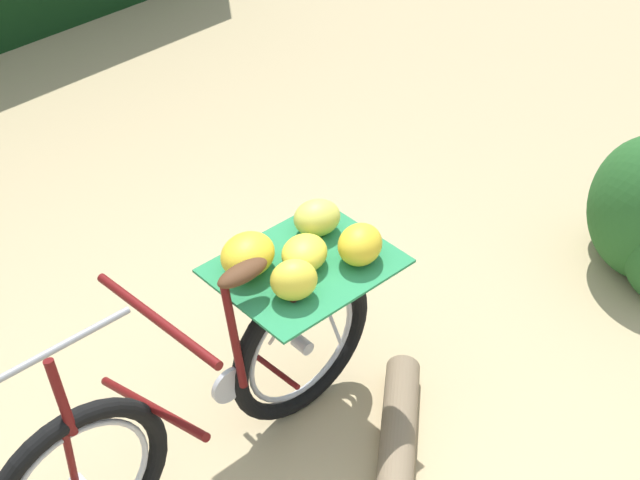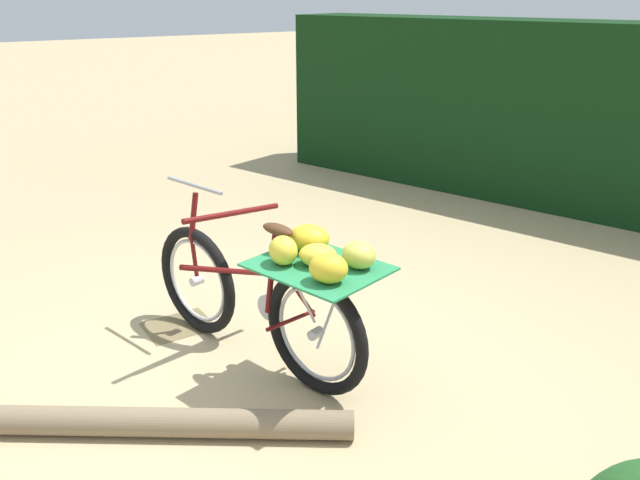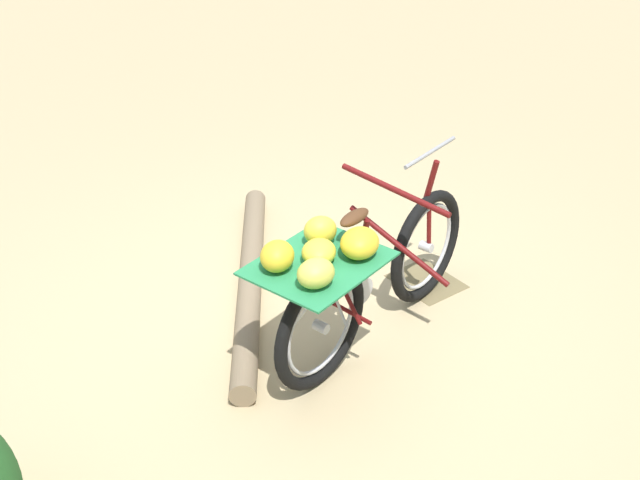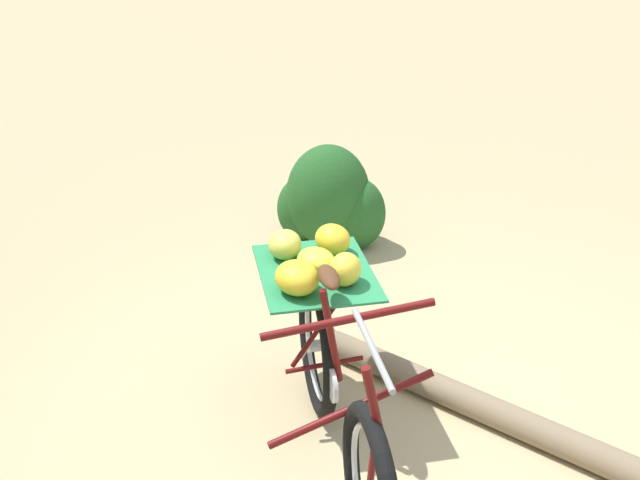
% 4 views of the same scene
% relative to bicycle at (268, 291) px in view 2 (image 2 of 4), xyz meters
% --- Properties ---
extents(ground_plane, '(60.00, 60.00, 0.00)m').
position_rel_bicycle_xyz_m(ground_plane, '(-0.18, -0.15, -0.50)').
color(ground_plane, tan).
extents(foliage_hedge, '(2.83, 6.42, 1.86)m').
position_rel_bicycle_xyz_m(foliage_hedge, '(4.16, 1.25, 0.43)').
color(foliage_hedge, black).
rests_on(foliage_hedge, ground_plane).
extents(bicycle, '(0.88, 1.79, 1.03)m').
position_rel_bicycle_xyz_m(bicycle, '(0.00, 0.00, 0.00)').
color(bicycle, black).
rests_on(bicycle, ground_plane).
extents(fallen_log, '(1.92, 1.40, 0.15)m').
position_rel_bicycle_xyz_m(fallen_log, '(-0.89, -0.20, -0.43)').
color(fallen_log, '#7F6B51').
rests_on(fallen_log, ground_plane).
extents(leaf_litter_patch, '(0.44, 0.36, 0.01)m').
position_rel_bicycle_xyz_m(leaf_litter_patch, '(-0.28, 0.78, -0.50)').
color(leaf_litter_patch, olive).
rests_on(leaf_litter_patch, ground_plane).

